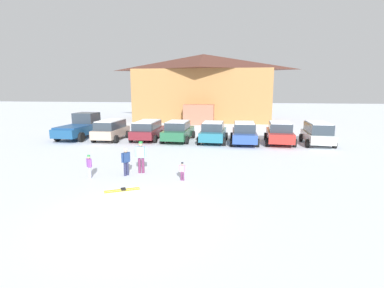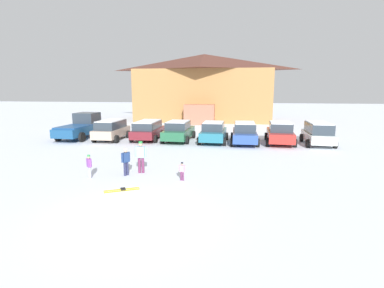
# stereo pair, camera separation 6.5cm
# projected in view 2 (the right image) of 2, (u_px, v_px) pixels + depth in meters

# --- Properties ---
(ground) EXTENTS (160.00, 160.00, 0.00)m
(ground) POSITION_uv_depth(u_px,v_px,m) (131.00, 217.00, 10.27)
(ground) COLOR silver
(ski_lodge) EXTENTS (18.12, 10.85, 8.78)m
(ski_lodge) POSITION_uv_depth(u_px,v_px,m) (204.00, 87.00, 40.55)
(ski_lodge) COLOR #A87742
(ski_lodge) RESTS_ON ground
(parked_beige_suv) EXTENTS (2.24, 4.15, 1.72)m
(parked_beige_suv) POSITION_uv_depth(u_px,v_px,m) (111.00, 129.00, 25.21)
(parked_beige_suv) COLOR #B9A28E
(parked_beige_suv) RESTS_ON ground
(parked_maroon_van) EXTENTS (2.27, 4.46, 1.63)m
(parked_maroon_van) POSITION_uv_depth(u_px,v_px,m) (148.00, 129.00, 25.40)
(parked_maroon_van) COLOR maroon
(parked_maroon_van) RESTS_ON ground
(parked_green_coupe) EXTENTS (2.41, 4.76, 1.68)m
(parked_green_coupe) POSITION_uv_depth(u_px,v_px,m) (179.00, 131.00, 24.90)
(parked_green_coupe) COLOR #24613F
(parked_green_coupe) RESTS_ON ground
(parked_teal_hatchback) EXTENTS (2.32, 4.25, 1.70)m
(parked_teal_hatchback) POSITION_uv_depth(u_px,v_px,m) (214.00, 132.00, 24.13)
(parked_teal_hatchback) COLOR #246D84
(parked_teal_hatchback) RESTS_ON ground
(parked_blue_hatchback) EXTENTS (2.20, 4.70, 1.72)m
(parked_blue_hatchback) POSITION_uv_depth(u_px,v_px,m) (244.00, 133.00, 23.71)
(parked_blue_hatchback) COLOR #2C4D9D
(parked_blue_hatchback) RESTS_ON ground
(parked_red_sedan) EXTENTS (2.47, 4.62, 1.74)m
(parked_red_sedan) POSITION_uv_depth(u_px,v_px,m) (280.00, 133.00, 23.62)
(parked_red_sedan) COLOR red
(parked_red_sedan) RESTS_ON ground
(parked_white_suv) EXTENTS (2.24, 4.20, 1.77)m
(parked_white_suv) POSITION_uv_depth(u_px,v_px,m) (318.00, 133.00, 23.08)
(parked_white_suv) COLOR white
(parked_white_suv) RESTS_ON ground
(pickup_truck) EXTENTS (2.62, 5.83, 2.15)m
(pickup_truck) POSITION_uv_depth(u_px,v_px,m) (82.00, 127.00, 26.47)
(pickup_truck) COLOR navy
(pickup_truck) RESTS_ON ground
(skier_adult_in_blue_parka) EXTENTS (0.62, 0.29, 1.67)m
(skier_adult_in_blue_parka) POSITION_uv_depth(u_px,v_px,m) (141.00, 155.00, 15.46)
(skier_adult_in_blue_parka) COLOR #6E2E54
(skier_adult_in_blue_parka) RESTS_ON ground
(skier_child_in_pink_snowsuit) EXTENTS (0.33, 0.15, 0.89)m
(skier_child_in_pink_snowsuit) POSITION_uv_depth(u_px,v_px,m) (182.00, 170.00, 14.25)
(skier_child_in_pink_snowsuit) COLOR #6F2F5E
(skier_child_in_pink_snowsuit) RESTS_ON ground
(skier_child_in_purple_jacket) EXTENTS (0.33, 0.32, 1.16)m
(skier_child_in_purple_jacket) POSITION_uv_depth(u_px,v_px,m) (89.00, 165.00, 14.60)
(skier_child_in_purple_jacket) COLOR #A4A9C5
(skier_child_in_purple_jacket) RESTS_ON ground
(skier_teen_in_navy_coat) EXTENTS (0.35, 0.45, 1.41)m
(skier_teen_in_navy_coat) POSITION_uv_depth(u_px,v_px,m) (126.00, 160.00, 15.02)
(skier_teen_in_navy_coat) COLOR #2B2F52
(skier_teen_in_navy_coat) RESTS_ON ground
(pair_of_skis) EXTENTS (1.49, 0.94, 0.08)m
(pair_of_skis) POSITION_uv_depth(u_px,v_px,m) (122.00, 190.00, 12.96)
(pair_of_skis) COLOR gold
(pair_of_skis) RESTS_ON ground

